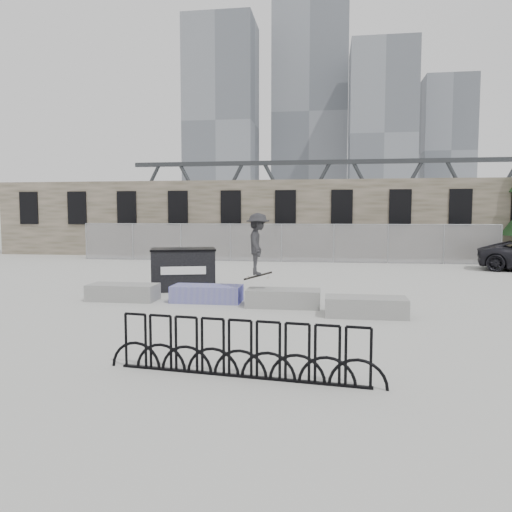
{
  "coord_description": "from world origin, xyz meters",
  "views": [
    {
      "loc": [
        2.53,
        -13.75,
        2.54
      ],
      "look_at": [
        0.39,
        0.71,
        1.3
      ],
      "focal_mm": 35.0,
      "sensor_mm": 36.0,
      "label": 1
    }
  ],
  "objects": [
    {
      "name": "ground",
      "position": [
        0.0,
        0.0,
        0.0
      ],
      "size": [
        120.0,
        120.0,
        0.0
      ],
      "primitive_type": "plane",
      "color": "#A6A6A1",
      "rests_on": "ground"
    },
    {
      "name": "stone_wall",
      "position": [
        0.0,
        16.24,
        2.26
      ],
      "size": [
        36.0,
        2.58,
        4.5
      ],
      "color": "brown",
      "rests_on": "ground"
    },
    {
      "name": "chainlink_fence",
      "position": [
        -0.0,
        12.5,
        1.04
      ],
      "size": [
        22.06,
        0.06,
        2.02
      ],
      "color": "gray",
      "rests_on": "ground"
    },
    {
      "name": "planter_far_left",
      "position": [
        -3.47,
        0.04,
        0.26
      ],
      "size": [
        2.0,
        0.9,
        0.48
      ],
      "color": "gray",
      "rests_on": "ground"
    },
    {
      "name": "planter_center_left",
      "position": [
        -0.96,
        0.13,
        0.26
      ],
      "size": [
        2.0,
        0.9,
        0.48
      ],
      "color": "#3939AB",
      "rests_on": "ground"
    },
    {
      "name": "planter_center_right",
      "position": [
        1.29,
        -0.3,
        0.26
      ],
      "size": [
        2.0,
        0.9,
        0.48
      ],
      "color": "gray",
      "rests_on": "ground"
    },
    {
      "name": "planter_offset",
      "position": [
        3.44,
        -1.26,
        0.26
      ],
      "size": [
        2.0,
        0.9,
        0.48
      ],
      "color": "gray",
      "rests_on": "ground"
    },
    {
      "name": "dumpster",
      "position": [
        -2.29,
        2.27,
        0.7
      ],
      "size": [
        2.39,
        1.83,
        1.39
      ],
      "rotation": [
        0.0,
        0.0,
        0.29
      ],
      "color": "black",
      "rests_on": "ground"
    },
    {
      "name": "bike_rack",
      "position": [
        1.18,
        -6.3,
        0.44
      ],
      "size": [
        4.46,
        0.61,
        0.9
      ],
      "rotation": [
        0.0,
        0.0,
        -0.12
      ],
      "color": "black",
      "rests_on": "ground"
    },
    {
      "name": "skyline_towers",
      "position": [
        -1.01,
        93.81,
        20.79
      ],
      "size": [
        58.0,
        28.0,
        48.0
      ],
      "color": "slate",
      "rests_on": "ground"
    },
    {
      "name": "truss_bridge",
      "position": [
        10.0,
        55.0,
        4.13
      ],
      "size": [
        70.0,
        3.0,
        9.8
      ],
      "color": "#2D3033",
      "rests_on": "ground"
    },
    {
      "name": "skateboarder",
      "position": [
        0.59,
        -0.29,
        1.71
      ],
      "size": [
        0.8,
        1.16,
        1.84
      ],
      "rotation": [
        0.0,
        0.0,
        1.69
      ],
      "color": "#272629",
      "rests_on": "ground"
    }
  ]
}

